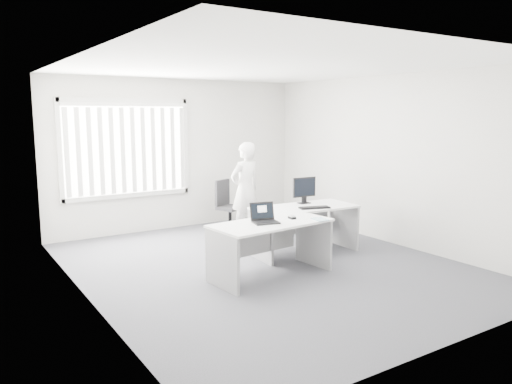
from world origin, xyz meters
TOP-DOWN VIEW (x-y plane):
  - ground at (0.00, 0.00)m, footprint 6.00×6.00m
  - wall_back at (0.00, 3.00)m, footprint 5.00×0.02m
  - wall_front at (0.00, -3.00)m, footprint 5.00×0.02m
  - wall_left at (-2.50, 0.00)m, footprint 0.02×6.00m
  - wall_right at (2.50, 0.00)m, footprint 0.02×6.00m
  - ceiling at (0.00, 0.00)m, footprint 5.00×6.00m
  - window at (-1.00, 2.96)m, footprint 2.32×0.06m
  - blinds at (-1.00, 2.90)m, footprint 2.20×0.10m
  - desk_near at (-0.21, -0.40)m, footprint 1.69×0.91m
  - desk_far at (0.87, 0.24)m, footprint 1.66×0.85m
  - office_chair at (0.70, 2.34)m, footprint 0.69×0.69m
  - person at (0.68, 1.68)m, footprint 0.66×0.48m
  - laptop at (-0.31, -0.43)m, footprint 0.39×0.36m
  - paper_sheet at (0.13, -0.51)m, footprint 0.32×0.29m
  - mouse at (0.14, -0.40)m, footprint 0.08×0.12m
  - booklet at (0.44, -0.65)m, footprint 0.20×0.25m
  - keyboard at (0.90, 0.03)m, footprint 0.49×0.29m
  - monitor at (1.03, 0.46)m, footprint 0.43×0.15m

SIDE VIEW (x-z plane):
  - ground at x=0.00m, z-range 0.00..0.00m
  - office_chair at x=0.70m, z-range -0.18..0.75m
  - desk_far at x=0.87m, z-range 0.16..0.91m
  - desk_near at x=-0.21m, z-range 0.16..0.91m
  - paper_sheet at x=0.13m, z-range 0.74..0.74m
  - booklet at x=0.44m, z-range 0.74..0.75m
  - keyboard at x=0.90m, z-range 0.74..0.76m
  - mouse at x=0.14m, z-range 0.74..0.79m
  - person at x=0.68m, z-range 0.00..1.67m
  - laptop at x=-0.31m, z-range 0.74..1.00m
  - monitor at x=1.03m, z-range 0.74..1.16m
  - wall_back at x=0.00m, z-range 0.00..2.80m
  - wall_front at x=0.00m, z-range 0.00..2.80m
  - wall_left at x=-2.50m, z-range 0.00..2.80m
  - wall_right at x=2.50m, z-range 0.00..2.80m
  - blinds at x=-1.00m, z-range 0.77..2.27m
  - window at x=-1.00m, z-range 0.67..2.43m
  - ceiling at x=0.00m, z-range 2.79..2.81m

